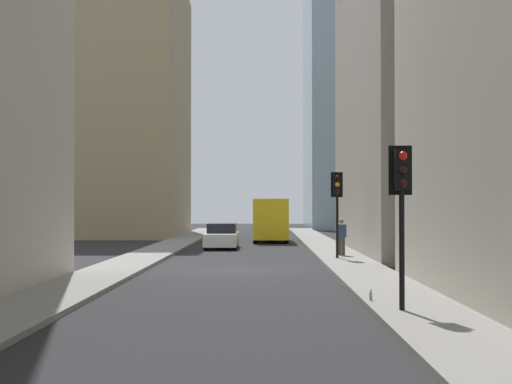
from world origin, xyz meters
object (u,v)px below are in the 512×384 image
at_px(sedan_white, 222,237).
at_px(traffic_light_midblock, 337,195).
at_px(traffic_light_foreground, 402,189).
at_px(pedestrian, 341,235).
at_px(discarded_bottle, 371,296).
at_px(delivery_truck, 270,220).

bearing_deg(sedan_white, traffic_light_midblock, -148.32).
xyz_separation_m(traffic_light_foreground, pedestrian, (17.27, -0.52, -1.75)).
bearing_deg(traffic_light_midblock, traffic_light_foreground, 179.45).
xyz_separation_m(pedestrian, discarded_bottle, (-15.66, 0.96, -0.80)).
relative_size(traffic_light_foreground, traffic_light_midblock, 0.97).
distance_m(sedan_white, traffic_light_midblock, 10.85).
bearing_deg(discarded_bottle, pedestrian, -3.51).
relative_size(delivery_truck, pedestrian, 3.85).
height_order(traffic_light_foreground, pedestrian, traffic_light_foreground).
xyz_separation_m(traffic_light_foreground, discarded_bottle, (1.61, 0.45, -2.55)).
xyz_separation_m(traffic_light_foreground, traffic_light_midblock, (15.53, -0.15, 0.09)).
xyz_separation_m(traffic_light_midblock, pedestrian, (1.75, -0.37, -1.84)).
height_order(traffic_light_midblock, discarded_bottle, traffic_light_midblock).
relative_size(sedan_white, pedestrian, 2.57).
bearing_deg(discarded_bottle, sedan_white, 12.25).
height_order(traffic_light_foreground, discarded_bottle, traffic_light_foreground).
xyz_separation_m(delivery_truck, traffic_light_midblock, (-16.63, -2.78, 1.43)).
bearing_deg(traffic_light_foreground, pedestrian, -1.71).
xyz_separation_m(sedan_white, discarded_bottle, (-22.95, -4.98, -0.42)).
bearing_deg(traffic_light_midblock, pedestrian, -11.87).
xyz_separation_m(sedan_white, traffic_light_midblock, (-9.04, -5.58, 2.23)).
bearing_deg(traffic_light_foreground, sedan_white, 12.46).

